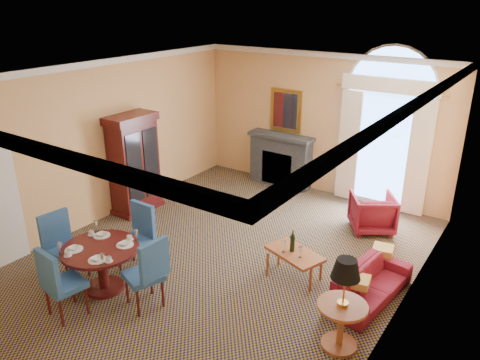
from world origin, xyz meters
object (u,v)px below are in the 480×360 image
Objects in this scene: dining_table at (101,258)px; side_table at (344,294)px; armoire at (134,165)px; armchair at (372,213)px; coffee_table at (294,254)px; sofa at (370,284)px.

dining_table is 3.69m from side_table.
dining_table is at bearing -54.05° from armoire.
dining_table is at bearing -166.08° from side_table.
armchair is at bearing 103.30° from side_table.
side_table reaches higher than coffee_table.
armoire reaches higher than armchair.
armoire reaches higher than coffee_table.
side_table is at bearing 13.92° from dining_table.
side_table is (0.05, -1.24, 0.57)m from sofa.
sofa is at bearing 75.89° from armchair.
armchair is 0.63× the size of side_table.
sofa is (3.53, 2.13, -0.31)m from dining_table.
dining_table is 4.13m from sofa.
armoire is at bearing 125.95° from dining_table.
dining_table is (1.74, -2.40, -0.45)m from armoire.
armchair is at bearing 26.29° from sofa.
armoire reaches higher than sofa.
armoire is 2.56× the size of armchair.
side_table is (5.32, -1.52, -0.19)m from armoire.
coffee_table is 1.72m from side_table.
armoire is 5.33m from sofa.
coffee_table is at bearing 40.64° from dining_table.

